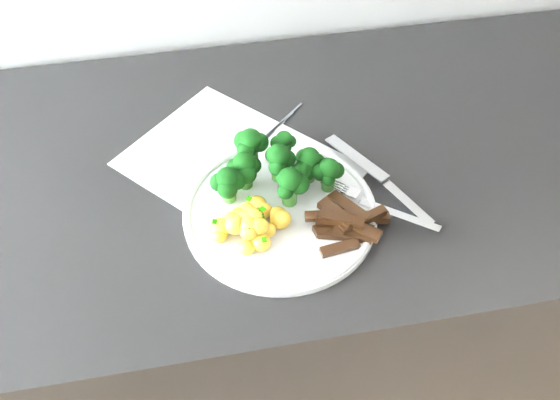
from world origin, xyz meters
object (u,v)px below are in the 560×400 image
Objects in this scene: counter at (272,319)px; beef_strips at (346,223)px; plate at (280,211)px; recipe_paper at (239,166)px; fork at (382,207)px; knife at (391,189)px; potatoes at (249,223)px; broccoli at (274,166)px.

counter is 0.48m from beef_strips.
recipe_paper is at bearing 113.37° from plate.
counter is 20.80× the size of beef_strips.
fork is (0.05, 0.02, -0.00)m from beef_strips.
counter is 0.44m from recipe_paper.
counter is at bearing 137.61° from fork.
plate is at bearing 150.36° from beef_strips.
beef_strips is at bearing -145.15° from knife.
fork is (0.13, -0.03, 0.01)m from plate.
knife is at bearing 10.32° from potatoes.
plate is 1.44× the size of broccoli.
knife reaches higher than recipe_paper.
recipe_paper is 1.45× the size of plate.
counter is 0.48m from knife.
recipe_paper is 3.33× the size of beef_strips.
knife is (0.08, 0.05, -0.01)m from beef_strips.
counter is 9.04× the size of plate.
potatoes is at bearing -148.99° from plate.
recipe_paper reaches higher than counter.
knife is at bearing -13.17° from broccoli.
counter is at bearing 89.67° from broccoli.
knife reaches higher than plate.
counter is at bearing 151.67° from knife.
beef_strips is at bearing -49.72° from recipe_paper.
plate is 0.06m from broccoli.
beef_strips is at bearing -60.74° from counter.
fork is (0.18, 0.00, -0.01)m from potatoes.
counter is 0.49m from broccoli.
beef_strips reaches higher than recipe_paper.
fork is at bearing -28.79° from broccoli.
potatoes is at bearing -110.67° from counter.
counter is 0.49m from fork.
broccoli is 0.95× the size of knife.
broccoli is 0.09m from potatoes.
beef_strips reaches higher than counter.
broccoli is at bearing 130.55° from beef_strips.
plate is at bearing 168.90° from fork.
knife is at bearing 34.85° from beef_strips.
potatoes is at bearing -91.09° from recipe_paper.
beef_strips reaches higher than knife.
potatoes is 0.95× the size of beef_strips.
plate is 0.13m from fork.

